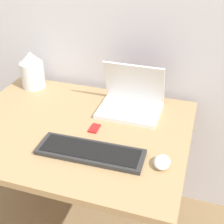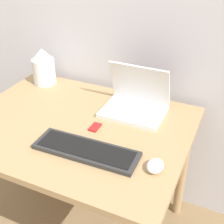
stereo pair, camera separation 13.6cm
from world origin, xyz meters
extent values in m
cube|color=tan|center=(0.00, 0.40, 0.72)|extent=(1.05, 0.80, 0.03)
cylinder|color=tan|center=(-0.47, 0.74, 0.35)|extent=(0.05, 0.05, 0.70)
cylinder|color=tan|center=(0.47, 0.74, 0.35)|extent=(0.05, 0.05, 0.70)
cube|color=white|center=(0.21, 0.60, 0.74)|extent=(0.30, 0.23, 0.02)
cube|color=silver|center=(0.21, 0.59, 0.75)|extent=(0.25, 0.13, 0.00)
cube|color=white|center=(0.21, 0.68, 0.86)|extent=(0.30, 0.08, 0.22)
cube|color=black|center=(0.21, 0.69, 0.86)|extent=(0.26, 0.07, 0.18)
cube|color=#2D2D2D|center=(0.14, 0.24, 0.74)|extent=(0.44, 0.15, 0.02)
cube|color=black|center=(0.14, 0.24, 0.75)|extent=(0.41, 0.12, 0.00)
ellipsoid|color=white|center=(0.43, 0.26, 0.75)|extent=(0.06, 0.09, 0.04)
cylinder|color=white|center=(-0.38, 0.70, 0.80)|extent=(0.13, 0.13, 0.15)
cone|color=white|center=(-0.38, 0.70, 0.91)|extent=(0.12, 0.12, 0.06)
cube|color=red|center=(0.10, 0.41, 0.74)|extent=(0.04, 0.07, 0.01)
camera|label=1|loc=(0.53, -0.67, 1.55)|focal=50.00mm
camera|label=2|loc=(0.65, -0.63, 1.55)|focal=50.00mm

